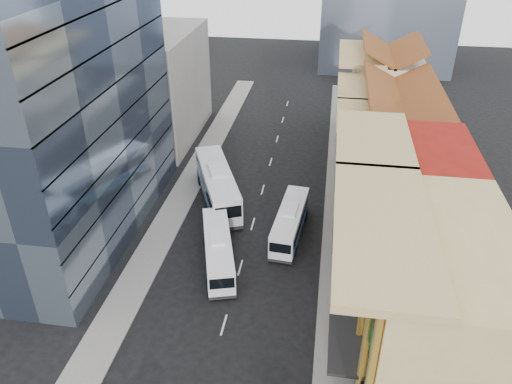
% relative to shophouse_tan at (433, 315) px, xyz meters
% --- Properties ---
extents(sidewalk_right, '(3.00, 90.00, 0.15)m').
position_rel_shophouse_tan_xyz_m(sidewalk_right, '(-5.50, 17.00, -5.92)').
color(sidewalk_right, slate).
rests_on(sidewalk_right, ground).
extents(sidewalk_left, '(3.00, 90.00, 0.15)m').
position_rel_shophouse_tan_xyz_m(sidewalk_left, '(-22.50, 17.00, -5.92)').
color(sidewalk_left, slate).
rests_on(sidewalk_left, ground).
extents(shophouse_tan, '(8.00, 14.00, 12.00)m').
position_rel_shophouse_tan_xyz_m(shophouse_tan, '(0.00, 0.00, 0.00)').
color(shophouse_tan, tan).
rests_on(shophouse_tan, ground).
extents(shophouse_red, '(8.00, 10.00, 12.00)m').
position_rel_shophouse_tan_xyz_m(shophouse_red, '(0.00, 12.00, 0.00)').
color(shophouse_red, maroon).
rests_on(shophouse_red, ground).
extents(shophouse_cream_near, '(8.00, 9.00, 10.00)m').
position_rel_shophouse_tan_xyz_m(shophouse_cream_near, '(0.00, 21.50, -1.00)').
color(shophouse_cream_near, beige).
rests_on(shophouse_cream_near, ground).
extents(shophouse_cream_mid, '(8.00, 9.00, 10.00)m').
position_rel_shophouse_tan_xyz_m(shophouse_cream_mid, '(0.00, 30.50, -1.00)').
color(shophouse_cream_mid, beige).
rests_on(shophouse_cream_mid, ground).
extents(shophouse_cream_far, '(8.00, 12.00, 11.00)m').
position_rel_shophouse_tan_xyz_m(shophouse_cream_far, '(0.00, 41.00, -0.50)').
color(shophouse_cream_far, beige).
rests_on(shophouse_cream_far, ground).
extents(office_tower, '(12.00, 26.00, 30.00)m').
position_rel_shophouse_tan_xyz_m(office_tower, '(-31.00, 14.00, 9.00)').
color(office_tower, '#3C4A60').
rests_on(office_tower, ground).
extents(office_block_far, '(10.00, 18.00, 14.00)m').
position_rel_shophouse_tan_xyz_m(office_block_far, '(-30.00, 37.00, 1.00)').
color(office_block_far, gray).
rests_on(office_block_far, ground).
extents(bus_left_near, '(4.99, 10.15, 3.17)m').
position_rel_shophouse_tan_xyz_m(bus_left_near, '(-16.00, 10.25, -4.41)').
color(bus_left_near, white).
rests_on(bus_left_near, ground).
extents(bus_left_far, '(7.57, 12.84, 4.06)m').
position_rel_shophouse_tan_xyz_m(bus_left_far, '(-18.43, 20.87, -3.97)').
color(bus_left_far, silver).
rests_on(bus_left_far, ground).
extents(bus_right, '(3.09, 9.80, 3.09)m').
position_rel_shophouse_tan_xyz_m(bus_right, '(-10.18, 15.69, -4.45)').
color(bus_right, silver).
rests_on(bus_right, ground).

